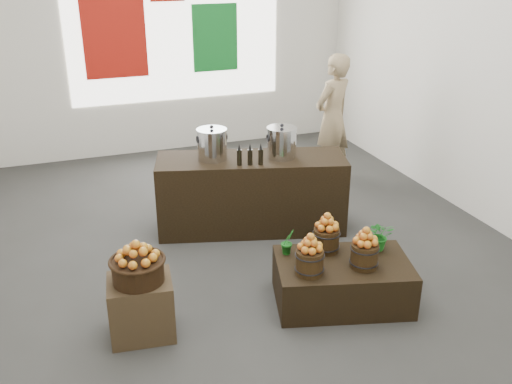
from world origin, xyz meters
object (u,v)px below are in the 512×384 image
object	(u,v)px
stock_pot_left	(212,145)
wicker_basket	(138,271)
counter	(251,193)
crate	(142,307)
shopper	(332,118)
display_table	(342,282)
stock_pot_center	(282,143)

from	to	relation	value
stock_pot_left	wicker_basket	bearing A→B (deg)	-123.61
wicker_basket	counter	size ratio (longest dim) A/B	0.20
crate	shopper	world-z (taller)	shopper
display_table	counter	bearing A→B (deg)	114.21
stock_pot_center	shopper	world-z (taller)	shopper
wicker_basket	stock_pot_center	xyz separation A→B (m)	(1.82, 1.45, 0.40)
display_table	counter	world-z (taller)	counter
wicker_basket	stock_pot_center	distance (m)	2.36
display_table	crate	bearing A→B (deg)	-169.35
wicker_basket	counter	world-z (taller)	counter
shopper	stock_pot_left	bearing A→B (deg)	1.15
crate	wicker_basket	xyz separation A→B (m)	(0.00, 0.00, 0.35)
display_table	shopper	bearing A→B (deg)	80.41
wicker_basket	stock_pot_center	world-z (taller)	stock_pot_center
stock_pot_center	counter	bearing A→B (deg)	164.40
display_table	counter	xyz separation A→B (m)	(-0.26, 1.68, 0.22)
counter	stock_pot_left	distance (m)	0.72
stock_pot_center	shopper	xyz separation A→B (m)	(1.24, 1.19, -0.15)
display_table	counter	distance (m)	1.72
shopper	display_table	bearing A→B (deg)	39.63
display_table	stock_pot_center	bearing A→B (deg)	103.37
wicker_basket	stock_pot_left	bearing A→B (deg)	56.39
wicker_basket	shopper	xyz separation A→B (m)	(3.06, 2.64, 0.25)
counter	stock_pot_center	world-z (taller)	stock_pot_center
wicker_basket	display_table	xyz separation A→B (m)	(1.77, -0.14, -0.40)
stock_pot_center	shopper	bearing A→B (deg)	43.87
crate	stock_pot_left	size ratio (longest dim) A/B	1.60
display_table	stock_pot_left	xyz separation A→B (m)	(-0.67, 1.80, 0.80)
stock_pot_center	crate	bearing A→B (deg)	-141.52
crate	stock_pot_left	distance (m)	2.12
counter	display_table	bearing A→B (deg)	-65.46
crate	counter	bearing A→B (deg)	45.60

